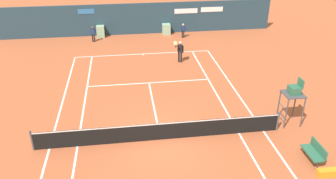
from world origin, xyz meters
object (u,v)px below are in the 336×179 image
Objects in this scene: tennis_ball_mid_court at (202,63)px; equipment_bag at (330,172)px; umpire_chair at (294,94)px; player_on_baseline at (180,50)px; ball_kid_left_post at (183,30)px; ball_kid_centre_post at (93,33)px; player_bench at (315,151)px.

equipment_bag is at bearing -78.64° from tennis_ball_mid_court.
player_on_baseline is (-4.29, 9.07, -0.79)m from umpire_chair.
player_on_baseline is (-4.18, 13.18, 0.80)m from equipment_bag.
umpire_chair is 1.41× the size of player_on_baseline.
equipment_bag is 19.04m from ball_kid_left_post.
umpire_chair is 1.85× the size of ball_kid_centre_post.
ball_kid_left_post is at bearing 11.65° from umpire_chair.
ball_kid_left_post is at bearing 93.27° from tennis_ball_mid_court.
equipment_bag is (-0.12, -4.11, -1.59)m from umpire_chair.
tennis_ball_mid_court is at bearing 17.21° from umpire_chair.
equipment_bag is 0.60× the size of player_on_baseline.
ball_kid_left_post is (1.26, 5.63, -0.21)m from player_on_baseline.
player_bench is 18.62× the size of tennis_ball_mid_court.
player_on_baseline is at bearing 25.34° from umpire_chair.
player_on_baseline is at bearing 166.12° from tennis_ball_mid_court.
player_bench is 12.01m from tennis_ball_mid_court.
equipment_bag is at bearing 123.12° from ball_kid_centre_post.
umpire_chair is 3.35m from player_bench.
ball_kid_left_post reaches higher than equipment_bag.
equipment_bag is 21.72m from ball_kid_centre_post.
player_on_baseline is 26.73× the size of tennis_ball_mid_court.
umpire_chair is 10.06m from player_on_baseline.
umpire_chair is 15.04m from ball_kid_left_post.
player_on_baseline is 1.31× the size of ball_kid_centre_post.
player_bench is 20.73m from ball_kid_centre_post.
player_bench is at bearing 174.06° from umpire_chair.
ball_kid_centre_post is (-10.63, 17.80, 0.29)m from player_bench.
equipment_bag is at bearing 133.29° from player_on_baseline.
umpire_chair reaches higher than player_bench.
tennis_ball_mid_court is at bearing -168.17° from player_on_baseline.
ball_kid_centre_post reaches higher than ball_kid_left_post.
ball_kid_centre_post is at bearing -14.48° from player_on_baseline.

